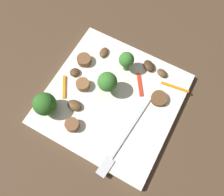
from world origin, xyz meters
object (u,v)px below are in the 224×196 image
at_px(broccoli_floret_2, 45,104).
at_px(sausage_slice_0, 83,85).
at_px(sausage_slice_1, 72,125).
at_px(pepper_strip_3, 140,85).
at_px(pepper_strip_2, 64,87).
at_px(mushroom_0, 149,66).
at_px(mushroom_3, 74,105).
at_px(pepper_strip_0, 175,87).
at_px(broccoli_floret_0, 107,82).
at_px(plate, 112,99).
at_px(sausage_slice_3, 84,60).
at_px(fork, 123,140).
at_px(mushroom_1, 104,52).
at_px(sausage_slice_2, 159,98).
at_px(broccoli_floret_1, 126,60).
at_px(mushroom_2, 162,73).
at_px(mushroom_4, 75,72).

height_order(broccoli_floret_2, sausage_slice_0, broccoli_floret_2).
relative_size(sausage_slice_1, pepper_strip_3, 0.51).
xyz_separation_m(sausage_slice_0, pepper_strip_2, (0.02, -0.03, -0.01)).
xyz_separation_m(mushroom_0, mushroom_3, (0.15, -0.09, -0.00)).
distance_m(pepper_strip_0, pepper_strip_2, 0.22).
height_order(broccoli_floret_0, pepper_strip_3, broccoli_floret_0).
height_order(plate, broccoli_floret_0, broccoli_floret_0).
height_order(sausage_slice_0, sausage_slice_3, sausage_slice_0).
relative_size(fork, mushroom_0, 6.40).
xyz_separation_m(plate, mushroom_3, (0.05, -0.06, 0.01)).
relative_size(broccoli_floret_0, pepper_strip_3, 1.09).
height_order(fork, mushroom_0, mushroom_0).
bearing_deg(mushroom_1, sausage_slice_2, 74.79).
bearing_deg(pepper_strip_0, pepper_strip_2, -61.40).
xyz_separation_m(broccoli_floret_1, pepper_strip_0, (-0.01, 0.11, -0.03)).
bearing_deg(plate, broccoli_floret_1, -174.22).
relative_size(broccoli_floret_1, broccoli_floret_2, 0.97).
xyz_separation_m(mushroom_1, mushroom_3, (0.13, 0.01, 0.00)).
bearing_deg(pepper_strip_3, sausage_slice_0, -59.77).
bearing_deg(pepper_strip_2, mushroom_2, 127.19).
bearing_deg(sausage_slice_3, sausage_slice_0, 28.96).
bearing_deg(sausage_slice_0, pepper_strip_2, -58.03).
distance_m(fork, broccoli_floret_1, 0.15).
xyz_separation_m(plate, sausage_slice_1, (0.09, -0.04, 0.01)).
xyz_separation_m(mushroom_3, pepper_strip_0, (-0.13, 0.16, -0.00)).
relative_size(sausage_slice_0, mushroom_2, 1.19).
distance_m(plate, sausage_slice_1, 0.09).
distance_m(plate, broccoli_floret_1, 0.08).
distance_m(broccoli_floret_1, sausage_slice_1, 0.16).
bearing_deg(broccoli_floret_0, sausage_slice_0, -69.99).
relative_size(plate, pepper_strip_0, 4.43).
distance_m(sausage_slice_3, pepper_strip_3, 0.13).
distance_m(plate, mushroom_3, 0.08).
distance_m(sausage_slice_2, mushroom_1, 0.15).
distance_m(plate, sausage_slice_2, 0.09).
relative_size(sausage_slice_3, pepper_strip_0, 0.51).
distance_m(sausage_slice_1, sausage_slice_2, 0.18).
relative_size(plate, broccoli_floret_1, 5.06).
relative_size(mushroom_3, pepper_strip_2, 0.59).
bearing_deg(plate, sausage_slice_0, -85.03).
bearing_deg(pepper_strip_0, broccoli_floret_1, -85.26).
bearing_deg(plate, pepper_strip_3, 145.68).
distance_m(sausage_slice_1, mushroom_0, 0.20).
relative_size(plate, pepper_strip_3, 4.94).
bearing_deg(plate, broccoli_floret_0, -125.66).
height_order(sausage_slice_3, mushroom_4, sausage_slice_3).
distance_m(broccoli_floret_0, mushroom_2, 0.12).
distance_m(sausage_slice_2, mushroom_4, 0.18).
relative_size(sausage_slice_0, mushroom_1, 1.04).
distance_m(plate, sausage_slice_0, 0.07).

